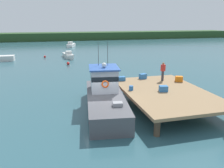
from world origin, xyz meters
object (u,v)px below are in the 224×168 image
object	(u,v)px
deckhand_further_back	(163,71)
mooring_buoy_outer	(45,57)
mooring_buoy_spare_mooring	(112,74)
crate_stack_near_edge	(163,89)
moored_boat_off_the_point	(71,45)
moored_boat_near_channel	(68,55)
main_fishing_boat	(105,95)
crate_single_far	(143,76)
crate_stack_mid_dock	(122,79)
mooring_buoy_channel_marker	(68,63)
crate_single_by_cleat	(179,79)
bait_bucket	(131,88)

from	to	relation	value
deckhand_further_back	mooring_buoy_outer	size ratio (longest dim) A/B	4.31
mooring_buoy_spare_mooring	mooring_buoy_outer	world-z (taller)	mooring_buoy_outer
crate_stack_near_edge	moored_boat_off_the_point	world-z (taller)	crate_stack_near_edge
moored_boat_near_channel	mooring_buoy_spare_mooring	distance (m)	14.97
main_fishing_boat	crate_single_far	bearing A→B (deg)	36.38
crate_stack_mid_dock	mooring_buoy_channel_marker	xyz separation A→B (m)	(-3.67, 14.69, -1.16)
crate_stack_mid_dock	mooring_buoy_channel_marker	size ratio (longest dim) A/B	1.40
crate_single_far	crate_single_by_cleat	xyz separation A→B (m)	(2.63, -1.71, 0.01)
bait_bucket	deckhand_further_back	world-z (taller)	deckhand_further_back
crate_single_by_cleat	mooring_buoy_outer	world-z (taller)	crate_single_by_cleat
moored_boat_off_the_point	mooring_buoy_outer	xyz separation A→B (m)	(-5.68, -15.17, -0.26)
crate_stack_near_edge	moored_boat_near_channel	bearing A→B (deg)	102.05
crate_stack_mid_dock	mooring_buoy_channel_marker	distance (m)	15.19
moored_boat_near_channel	mooring_buoy_spare_mooring	xyz separation A→B (m)	(4.12, -14.39, -0.24)
deckhand_further_back	moored_boat_off_the_point	world-z (taller)	deckhand_further_back
moored_boat_near_channel	mooring_buoy_outer	distance (m)	4.13
crate_single_far	moored_boat_near_channel	distance (m)	21.61
moored_boat_near_channel	bait_bucket	bearing A→B (deg)	-82.68
crate_stack_mid_dock	crate_stack_near_edge	bearing A→B (deg)	-60.84
crate_stack_near_edge	crate_single_far	xyz separation A→B (m)	(-0.05, 3.90, 0.01)
crate_single_by_cleat	mooring_buoy_spare_mooring	size ratio (longest dim) A/B	1.69
moored_boat_off_the_point	mooring_buoy_channel_marker	world-z (taller)	moored_boat_off_the_point
crate_stack_near_edge	mooring_buoy_spare_mooring	size ratio (longest dim) A/B	1.69
moored_boat_near_channel	mooring_buoy_outer	world-z (taller)	moored_boat_near_channel
crate_stack_mid_dock	bait_bucket	distance (m)	2.89
moored_boat_near_channel	deckhand_further_back	bearing A→B (deg)	-73.18
crate_single_by_cleat	moored_boat_near_channel	world-z (taller)	crate_single_by_cleat
bait_bucket	moored_boat_near_channel	bearing A→B (deg)	97.32
bait_bucket	moored_boat_near_channel	xyz separation A→B (m)	(-3.08, 23.96, -0.95)
crate_stack_near_edge	deckhand_further_back	world-z (taller)	deckhand_further_back
deckhand_further_back	moored_boat_off_the_point	xyz separation A→B (m)	(-4.93, 38.34, -1.61)
main_fishing_boat	mooring_buoy_outer	size ratio (longest dim) A/B	26.31
mooring_buoy_outer	moored_boat_off_the_point	bearing A→B (deg)	69.48
crate_single_far	moored_boat_near_channel	size ratio (longest dim) A/B	0.12
moored_boat_off_the_point	mooring_buoy_outer	world-z (taller)	moored_boat_off_the_point
crate_single_by_cleat	mooring_buoy_outer	size ratio (longest dim) A/B	1.59
crate_stack_mid_dock	mooring_buoy_spare_mooring	size ratio (longest dim) A/B	1.69
mooring_buoy_channel_marker	mooring_buoy_outer	distance (m)	8.31
moored_boat_off_the_point	mooring_buoy_spare_mooring	bearing A→B (deg)	-85.55
main_fishing_boat	mooring_buoy_channel_marker	world-z (taller)	main_fishing_boat
deckhand_further_back	mooring_buoy_spare_mooring	size ratio (longest dim) A/B	4.58
moored_boat_near_channel	crate_stack_near_edge	bearing A→B (deg)	-77.95
moored_boat_near_channel	mooring_buoy_spare_mooring	world-z (taller)	moored_boat_near_channel
crate_single_by_cleat	main_fishing_boat	bearing A→B (deg)	-168.37
crate_single_far	mooring_buoy_spare_mooring	xyz separation A→B (m)	(-1.14, 6.55, -1.25)
mooring_buoy_spare_mooring	crate_single_far	bearing A→B (deg)	-80.17
crate_single_by_cleat	mooring_buoy_spare_mooring	world-z (taller)	crate_single_by_cleat
bait_bucket	moored_boat_off_the_point	world-z (taller)	bait_bucket
deckhand_further_back	moored_boat_off_the_point	bearing A→B (deg)	97.32
moored_boat_off_the_point	mooring_buoy_spare_mooring	size ratio (longest dim) A/B	14.60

